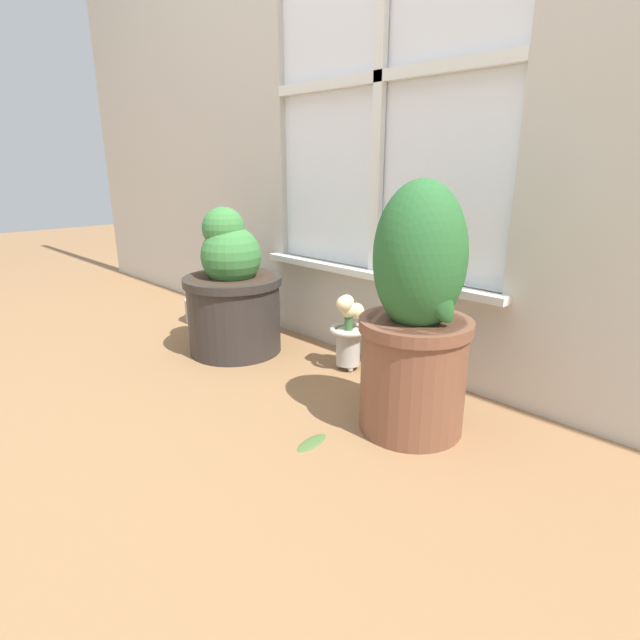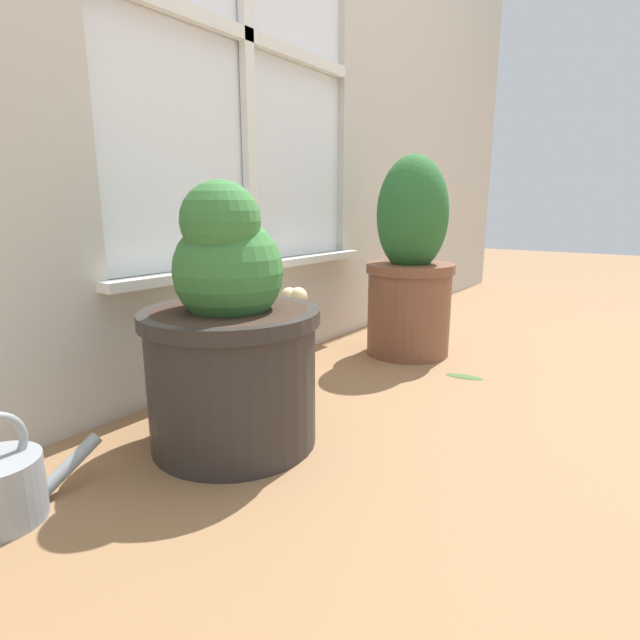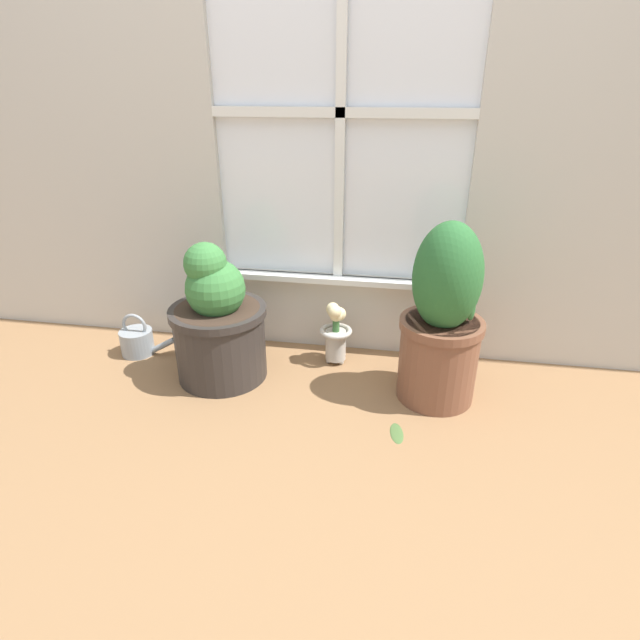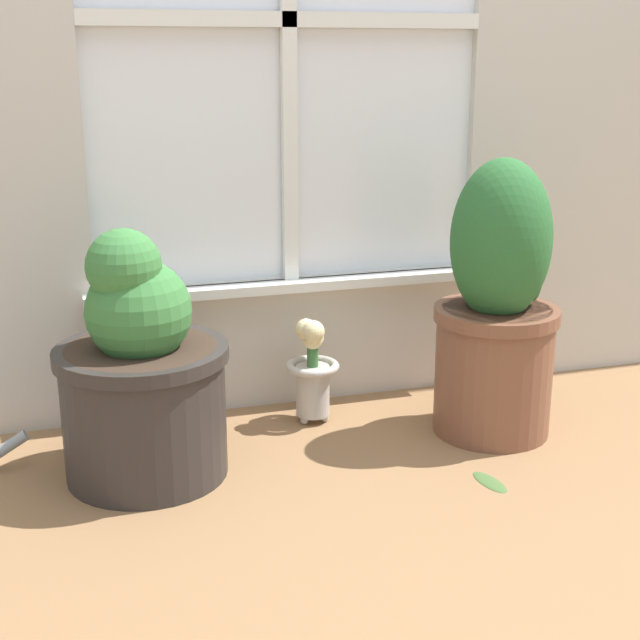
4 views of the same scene
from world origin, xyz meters
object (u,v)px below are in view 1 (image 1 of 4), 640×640
(potted_plant_right, at_px, (416,323))
(watering_can, at_px, (201,309))
(potted_plant_left, at_px, (233,294))
(flower_vase, at_px, (349,330))

(potted_plant_right, distance_m, watering_can, 1.27)
(potted_plant_left, relative_size, watering_can, 2.23)
(flower_vase, xyz_separation_m, watering_can, (-0.85, -0.07, -0.08))
(potted_plant_right, relative_size, watering_can, 2.69)
(potted_plant_right, distance_m, flower_vase, 0.47)
(potted_plant_left, height_order, potted_plant_right, potted_plant_right)
(potted_plant_left, xyz_separation_m, potted_plant_right, (0.83, -0.01, 0.08))
(potted_plant_left, bearing_deg, potted_plant_right, -0.47)
(potted_plant_left, height_order, watering_can, potted_plant_left)
(watering_can, bearing_deg, potted_plant_right, -5.12)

